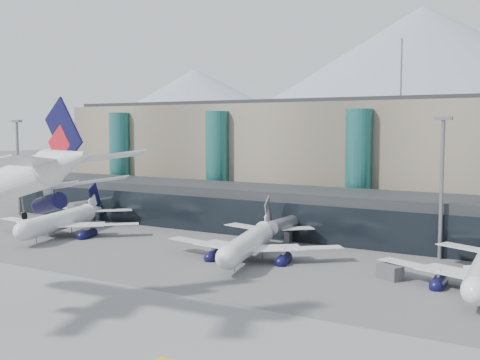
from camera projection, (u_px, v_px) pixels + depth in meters
name	position (u px, v px, depth m)	size (l,w,h in m)	color
ground	(135.00, 300.00, 82.95)	(900.00, 900.00, 0.00)	#515154
runway_strip	(50.00, 331.00, 70.17)	(400.00, 40.00, 0.04)	slate
runway_markings	(50.00, 331.00, 70.16)	(128.00, 1.00, 0.02)	gold
concourse	(310.00, 213.00, 131.73)	(170.00, 27.00, 10.00)	black
terminal_main	(277.00, 156.00, 171.19)	(130.00, 30.00, 31.00)	gray
teal_towers	(283.00, 165.00, 152.52)	(116.40, 19.40, 46.00)	#256865
lightmast_left	(18.00, 162.00, 161.26)	(3.00, 1.20, 25.60)	slate
lightmast_mid	(442.00, 180.00, 107.14)	(3.00, 1.20, 25.60)	slate
hero_jet	(10.00, 176.00, 73.50)	(36.39, 36.02, 11.76)	silver
jet_parked_left	(68.00, 214.00, 134.45)	(34.69, 36.30, 11.65)	silver
jet_parked_mid	(253.00, 234.00, 109.90)	(33.63, 34.91, 11.21)	silver
veh_a	(47.00, 231.00, 132.76)	(3.33, 1.87, 1.87)	silver
veh_c	(390.00, 272.00, 94.04)	(4.04, 2.13, 2.25)	#49484D
veh_f	(37.00, 223.00, 144.19)	(2.90, 1.54, 1.62)	#49484D
veh_g	(472.00, 272.00, 95.76)	(2.59, 1.51, 1.51)	silver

